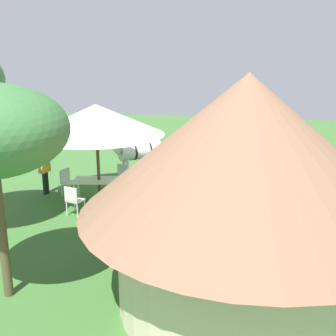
{
  "coord_description": "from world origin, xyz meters",
  "views": [
    {
      "loc": [
        -1.64,
        13.09,
        4.58
      ],
      "look_at": [
        1.11,
        0.48,
        1.0
      ],
      "focal_mm": 43.88,
      "sensor_mm": 36.0,
      "label": 1
    }
  ],
  "objects_px": {
    "standing_watcher": "(251,148)",
    "zebra_by_umbrella": "(207,161)",
    "patio_chair_near_hut": "(133,193)",
    "patio_dining_table": "(99,182)",
    "thatched_hut": "(244,181)",
    "shade_umbrella": "(96,120)",
    "patio_chair_west_end": "(73,199)",
    "patio_chair_near_lawn": "(122,175)",
    "guest_beside_umbrella": "(44,168)",
    "patio_chair_east_end": "(67,180)",
    "striped_lounge_chair": "(224,210)",
    "zebra_toward_hut": "(139,151)",
    "zebra_nearest_camera": "(302,160)"
  },
  "relations": [
    {
      "from": "guest_beside_umbrella",
      "to": "striped_lounge_chair",
      "type": "height_order",
      "value": "guest_beside_umbrella"
    },
    {
      "from": "patio_dining_table",
      "to": "zebra_by_umbrella",
      "type": "bearing_deg",
      "value": -144.65
    },
    {
      "from": "patio_chair_near_hut",
      "to": "zebra_by_umbrella",
      "type": "height_order",
      "value": "zebra_by_umbrella"
    },
    {
      "from": "guest_beside_umbrella",
      "to": "zebra_nearest_camera",
      "type": "relative_size",
      "value": 0.77
    },
    {
      "from": "striped_lounge_chair",
      "to": "zebra_toward_hut",
      "type": "xyz_separation_m",
      "value": [
        3.6,
        -3.63,
        0.72
      ]
    },
    {
      "from": "patio_chair_west_end",
      "to": "patio_chair_near_lawn",
      "type": "xyz_separation_m",
      "value": [
        -0.61,
        -2.57,
        0.0
      ]
    },
    {
      "from": "patio_chair_near_hut",
      "to": "standing_watcher",
      "type": "distance_m",
      "value": 5.84
    },
    {
      "from": "shade_umbrella",
      "to": "guest_beside_umbrella",
      "type": "bearing_deg",
      "value": -8.7
    },
    {
      "from": "patio_chair_west_end",
      "to": "zebra_by_umbrella",
      "type": "bearing_deg",
      "value": 58.36
    },
    {
      "from": "patio_chair_west_end",
      "to": "standing_watcher",
      "type": "bearing_deg",
      "value": 61.47
    },
    {
      "from": "zebra_by_umbrella",
      "to": "zebra_toward_hut",
      "type": "distance_m",
      "value": 2.85
    },
    {
      "from": "guest_beside_umbrella",
      "to": "zebra_nearest_camera",
      "type": "xyz_separation_m",
      "value": [
        -8.46,
        -2.53,
        0.09
      ]
    },
    {
      "from": "thatched_hut",
      "to": "shade_umbrella",
      "type": "distance_m",
      "value": 6.59
    },
    {
      "from": "patio_chair_near_hut",
      "to": "patio_dining_table",
      "type": "bearing_deg",
      "value": 90.0
    },
    {
      "from": "thatched_hut",
      "to": "standing_watcher",
      "type": "height_order",
      "value": "thatched_hut"
    },
    {
      "from": "shade_umbrella",
      "to": "guest_beside_umbrella",
      "type": "relative_size",
      "value": 2.72
    },
    {
      "from": "thatched_hut",
      "to": "guest_beside_umbrella",
      "type": "relative_size",
      "value": 3.81
    },
    {
      "from": "guest_beside_umbrella",
      "to": "striped_lounge_chair",
      "type": "bearing_deg",
      "value": -86.1
    },
    {
      "from": "patio_chair_west_end",
      "to": "guest_beside_umbrella",
      "type": "bearing_deg",
      "value": 150.39
    },
    {
      "from": "standing_watcher",
      "to": "zebra_by_umbrella",
      "type": "bearing_deg",
      "value": 110.98
    },
    {
      "from": "shade_umbrella",
      "to": "patio_chair_near_lawn",
      "type": "height_order",
      "value": "shade_umbrella"
    },
    {
      "from": "thatched_hut",
      "to": "shade_umbrella",
      "type": "height_order",
      "value": "thatched_hut"
    },
    {
      "from": "zebra_nearest_camera",
      "to": "zebra_by_umbrella",
      "type": "distance_m",
      "value": 3.31
    },
    {
      "from": "patio_chair_west_end",
      "to": "zebra_nearest_camera",
      "type": "height_order",
      "value": "zebra_nearest_camera"
    },
    {
      "from": "patio_chair_east_end",
      "to": "patio_chair_near_hut",
      "type": "bearing_deg",
      "value": 89.16
    },
    {
      "from": "zebra_nearest_camera",
      "to": "patio_chair_near_lawn",
      "type": "bearing_deg",
      "value": -47.31
    },
    {
      "from": "shade_umbrella",
      "to": "striped_lounge_chair",
      "type": "xyz_separation_m",
      "value": [
        -4.04,
        0.54,
        -2.41
      ]
    },
    {
      "from": "patio_chair_east_end",
      "to": "zebra_toward_hut",
      "type": "xyz_separation_m",
      "value": [
        -1.71,
        -2.73,
        0.45
      ]
    },
    {
      "from": "guest_beside_umbrella",
      "to": "zebra_toward_hut",
      "type": "distance_m",
      "value": 3.73
    },
    {
      "from": "patio_dining_table",
      "to": "patio_chair_east_end",
      "type": "distance_m",
      "value": 1.33
    },
    {
      "from": "patio_dining_table",
      "to": "zebra_nearest_camera",
      "type": "bearing_deg",
      "value": -156.08
    },
    {
      "from": "patio_chair_west_end",
      "to": "guest_beside_umbrella",
      "type": "relative_size",
      "value": 0.58
    },
    {
      "from": "patio_dining_table",
      "to": "zebra_toward_hut",
      "type": "bearing_deg",
      "value": -98.0
    },
    {
      "from": "standing_watcher",
      "to": "zebra_nearest_camera",
      "type": "xyz_separation_m",
      "value": [
        -1.77,
        1.5,
        -0.03
      ]
    },
    {
      "from": "zebra_nearest_camera",
      "to": "patio_dining_table",
      "type": "bearing_deg",
      "value": -37.76
    },
    {
      "from": "guest_beside_umbrella",
      "to": "patio_chair_west_end",
      "type": "bearing_deg",
      "value": -120.4
    },
    {
      "from": "patio_chair_west_end",
      "to": "patio_chair_east_end",
      "type": "relative_size",
      "value": 1.0
    },
    {
      "from": "patio_chair_near_lawn",
      "to": "zebra_by_umbrella",
      "type": "relative_size",
      "value": 0.48
    },
    {
      "from": "patio_chair_west_end",
      "to": "striped_lounge_chair",
      "type": "height_order",
      "value": "patio_chair_west_end"
    },
    {
      "from": "patio_chair_near_hut",
      "to": "zebra_toward_hut",
      "type": "bearing_deg",
      "value": 30.82
    },
    {
      "from": "patio_chair_near_hut",
      "to": "patio_chair_east_end",
      "type": "distance_m",
      "value": 2.64
    },
    {
      "from": "patio_chair_east_end",
      "to": "striped_lounge_chair",
      "type": "height_order",
      "value": "patio_chair_east_end"
    },
    {
      "from": "thatched_hut",
      "to": "zebra_toward_hut",
      "type": "bearing_deg",
      "value": -61.46
    },
    {
      "from": "patio_dining_table",
      "to": "patio_chair_near_hut",
      "type": "distance_m",
      "value": 1.33
    },
    {
      "from": "standing_watcher",
      "to": "zebra_by_umbrella",
      "type": "height_order",
      "value": "standing_watcher"
    },
    {
      "from": "patio_chair_near_lawn",
      "to": "zebra_by_umbrella",
      "type": "xyz_separation_m",
      "value": [
        -2.84,
        -0.96,
        0.45
      ]
    },
    {
      "from": "patio_chair_east_end",
      "to": "standing_watcher",
      "type": "xyz_separation_m",
      "value": [
        -5.91,
        -3.98,
        0.52
      ]
    },
    {
      "from": "thatched_hut",
      "to": "patio_chair_near_lawn",
      "type": "relative_size",
      "value": 6.53
    },
    {
      "from": "patio_chair_near_lawn",
      "to": "standing_watcher",
      "type": "relative_size",
      "value": 0.52
    },
    {
      "from": "patio_chair_near_hut",
      "to": "standing_watcher",
      "type": "height_order",
      "value": "standing_watcher"
    }
  ]
}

